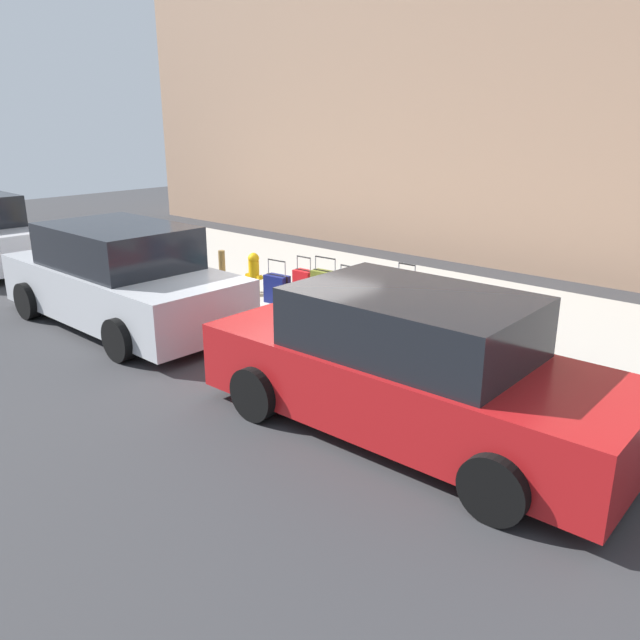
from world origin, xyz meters
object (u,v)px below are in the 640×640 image
object	(u,v)px
parked_car_silver_1	(120,279)
fire_hydrant	(254,273)
suitcase_black_3	(405,308)
suitcase_teal_4	(371,310)
suitcase_olive_6	(325,292)
suitcase_red_0	(501,334)
suitcase_maroon_2	(431,322)
suitcase_red_7	(304,288)
suitcase_navy_1	(463,327)
parked_car_red_0	(409,368)
suitcase_silver_5	(347,301)
suitcase_navy_8	(277,289)
bollard_post	(222,270)

from	to	relation	value
parked_car_silver_1	fire_hydrant	bearing A→B (deg)	-105.87
suitcase_black_3	suitcase_teal_4	bearing A→B (deg)	15.98
suitcase_olive_6	suitcase_black_3	bearing A→B (deg)	-178.41
suitcase_red_0	suitcase_maroon_2	size ratio (longest dim) A/B	1.17
suitcase_red_7	suitcase_olive_6	bearing A→B (deg)	175.63
suitcase_olive_6	suitcase_red_7	size ratio (longest dim) A/B	1.08
suitcase_red_0	suitcase_navy_1	size ratio (longest dim) A/B	1.02
suitcase_teal_4	parked_car_red_0	distance (m)	3.23
suitcase_navy_1	suitcase_silver_5	xyz separation A→B (m)	(2.12, 0.03, -0.01)
suitcase_red_0	parked_car_red_0	distance (m)	2.43
suitcase_navy_8	suitcase_red_7	bearing A→B (deg)	-163.93
suitcase_navy_1	fire_hydrant	bearing A→B (deg)	0.16
suitcase_teal_4	parked_car_silver_1	distance (m)	4.18
suitcase_maroon_2	parked_car_red_0	distance (m)	2.71
suitcase_teal_4	suitcase_maroon_2	bearing A→B (deg)	-173.63
suitcase_silver_5	suitcase_navy_8	distance (m)	1.58
suitcase_maroon_2	parked_car_red_0	world-z (taller)	parked_car_red_0
suitcase_maroon_2	suitcase_navy_8	distance (m)	3.15
suitcase_olive_6	bollard_post	distance (m)	2.49
parked_car_red_0	suitcase_black_3	bearing A→B (deg)	-54.77
bollard_post	suitcase_black_3	bearing A→B (deg)	-176.85
suitcase_olive_6	parked_car_red_0	distance (m)	4.10
suitcase_navy_1	suitcase_navy_8	size ratio (longest dim) A/B	1.23
suitcase_teal_4	suitcase_red_7	bearing A→B (deg)	-5.40
suitcase_red_7	bollard_post	size ratio (longest dim) A/B	1.18
suitcase_navy_8	suitcase_navy_1	bearing A→B (deg)	-178.58
suitcase_red_7	suitcase_black_3	bearing A→B (deg)	-179.90
suitcase_maroon_2	bollard_post	world-z (taller)	suitcase_maroon_2
suitcase_navy_8	parked_car_silver_1	xyz separation A→B (m)	(1.36, 2.28, 0.39)
suitcase_olive_6	fire_hydrant	xyz separation A→B (m)	(1.74, 0.03, 0.05)
suitcase_silver_5	bollard_post	world-z (taller)	suitcase_silver_5
suitcase_red_0	suitcase_navy_8	world-z (taller)	suitcase_red_0
suitcase_silver_5	suitcase_olive_6	bearing A→B (deg)	-5.52
fire_hydrant	suitcase_red_0	bearing A→B (deg)	-179.45
suitcase_red_7	suitcase_navy_8	xyz separation A→B (m)	(0.52, 0.15, -0.07)
suitcase_red_0	parked_car_silver_1	world-z (taller)	parked_car_silver_1
suitcase_navy_1	parked_car_red_0	distance (m)	2.49
suitcase_navy_1	parked_car_silver_1	size ratio (longest dim) A/B	0.20
suitcase_silver_5	suitcase_olive_6	world-z (taller)	suitcase_olive_6
suitcase_teal_4	fire_hydrant	size ratio (longest dim) A/B	1.03
suitcase_red_0	fire_hydrant	bearing A→B (deg)	0.55
suitcase_navy_8	parked_car_silver_1	bearing A→B (deg)	59.15
fire_hydrant	suitcase_silver_5	bearing A→B (deg)	179.48
suitcase_navy_8	bollard_post	world-z (taller)	suitcase_navy_8
suitcase_maroon_2	suitcase_red_0	bearing A→B (deg)	-179.33
suitcase_olive_6	parked_car_red_0	bearing A→B (deg)	144.25
parked_car_red_0	parked_car_silver_1	world-z (taller)	parked_car_silver_1
parked_car_silver_1	suitcase_silver_5	bearing A→B (deg)	-141.48
suitcase_red_0	suitcase_silver_5	bearing A→B (deg)	1.46
bollard_post	parked_car_silver_1	world-z (taller)	parked_car_silver_1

